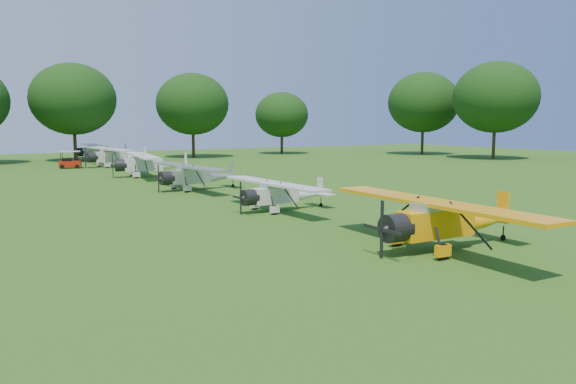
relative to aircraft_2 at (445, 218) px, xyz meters
name	(u,v)px	position (x,y,z in m)	size (l,w,h in m)	color
ground	(337,228)	(-0.96, 6.03, -1.29)	(160.00, 160.00, 0.00)	#1B4A12
tree_belt	(395,64)	(2.61, 6.19, 6.74)	(137.36, 130.27, 14.52)	black
aircraft_2	(445,218)	(0.00, 0.00, 0.00)	(7.01, 11.15, 2.20)	#F19C0A
aircraft_3	(281,192)	(-0.64, 12.07, -0.21)	(5.85, 9.31, 1.84)	silver
aircraft_4	(196,174)	(-1.18, 24.16, -0.09)	(6.51, 10.37, 2.04)	#B3B4B8
aircraft_5	(149,162)	(-1.07, 36.39, 0.05)	(7.34, 11.66, 2.29)	silver
aircraft_6	(115,155)	(-0.86, 50.30, 0.09)	(7.50, 11.95, 2.35)	silver
aircraft_7	(100,150)	(0.20, 63.39, 0.06)	(7.33, 11.64, 2.30)	#B3B4B8
golf_cart	(70,163)	(-5.87, 50.54, -0.64)	(2.54, 1.94, 1.93)	#A31E0B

